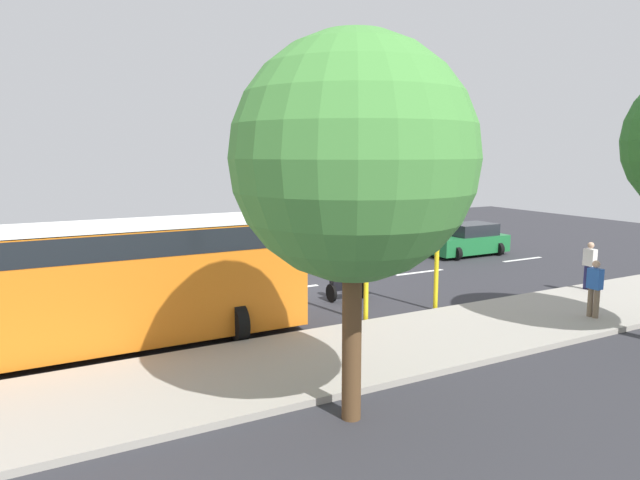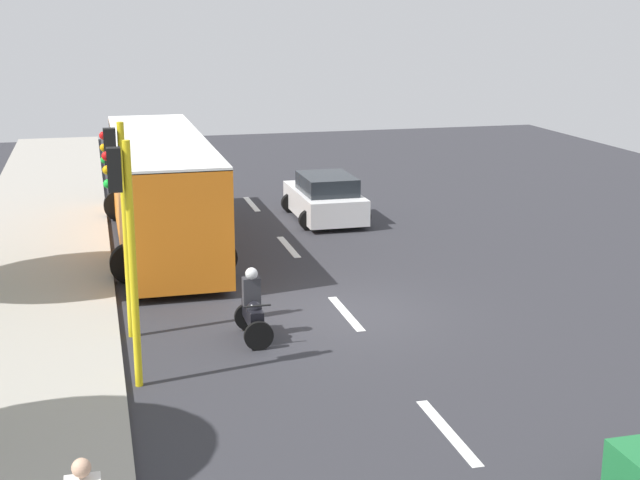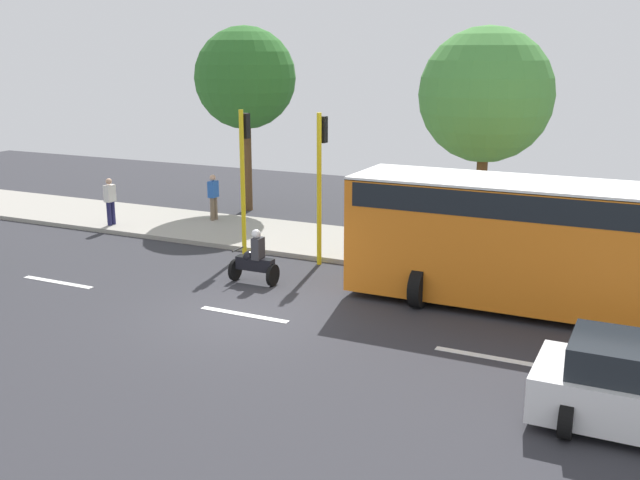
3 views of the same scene
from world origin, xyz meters
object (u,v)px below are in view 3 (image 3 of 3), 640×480
street_tree_south (245,78)px  city_bus (578,240)px  pedestrian_by_tree (213,196)px  street_tree_center (486,95)px  motorcycle (255,261)px  traffic_light_corner (244,161)px  pedestrian_near_signal (110,200)px  traffic_light_midblock (321,167)px

street_tree_south → city_bus: bearing=-118.0°
pedestrian_by_tree → street_tree_center: bearing=-79.0°
motorcycle → pedestrian_by_tree: size_ratio=0.91×
traffic_light_corner → street_tree_south: (5.76, 3.38, 2.26)m
motorcycle → traffic_light_corner: 3.87m
pedestrian_near_signal → street_tree_south: street_tree_south is taller
pedestrian_by_tree → motorcycle: bearing=-138.0°
pedestrian_by_tree → traffic_light_corner: bearing=-133.6°
pedestrian_near_signal → street_tree_south: size_ratio=0.24×
pedestrian_near_signal → street_tree_south: bearing=-28.9°
pedestrian_by_tree → traffic_light_corner: size_ratio=0.38×
pedestrian_by_tree → traffic_light_midblock: (-3.08, -5.85, 1.87)m
motorcycle → pedestrian_near_signal: bearing=67.2°
city_bus → street_tree_south: bearing=62.0°
pedestrian_by_tree → street_tree_center: size_ratio=0.24×
traffic_light_midblock → street_tree_center: size_ratio=0.64×
city_bus → pedestrian_near_signal: (2.17, 16.13, -0.79)m
street_tree_south → traffic_light_corner: bearing=-149.6°
motorcycle → street_tree_center: (7.46, -4.37, 4.18)m
traffic_light_midblock → street_tree_south: bearing=46.1°
street_tree_center → street_tree_south: bearing=85.0°
pedestrian_near_signal → street_tree_center: 13.51m
street_tree_center → city_bus: bearing=-148.7°
motorcycle → traffic_light_midblock: (2.54, -0.79, 2.29)m
city_bus → traffic_light_midblock: (1.36, 7.41, 1.08)m
traffic_light_midblock → street_tree_center: street_tree_center is taller
motorcycle → street_tree_south: 10.79m
traffic_light_midblock → pedestrian_by_tree: bearing=62.2°
city_bus → motorcycle: size_ratio=7.19×
street_tree_south → motorcycle: bearing=-147.9°
traffic_light_midblock → pedestrian_near_signal: bearing=84.7°
city_bus → traffic_light_corner: 10.17m
traffic_light_corner → street_tree_center: 8.13m
street_tree_center → street_tree_south: (0.83, 9.57, 0.37)m
traffic_light_corner → motorcycle: bearing=-144.3°
traffic_light_midblock → city_bus: bearing=-100.4°
pedestrian_near_signal → city_bus: bearing=-97.6°
traffic_light_corner → street_tree_south: 7.05m
street_tree_south → pedestrian_near_signal: bearing=151.1°
city_bus → street_tree_south: size_ratio=1.53×
street_tree_center → street_tree_south: street_tree_south is taller
pedestrian_near_signal → street_tree_center: (4.12, -12.30, 3.76)m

